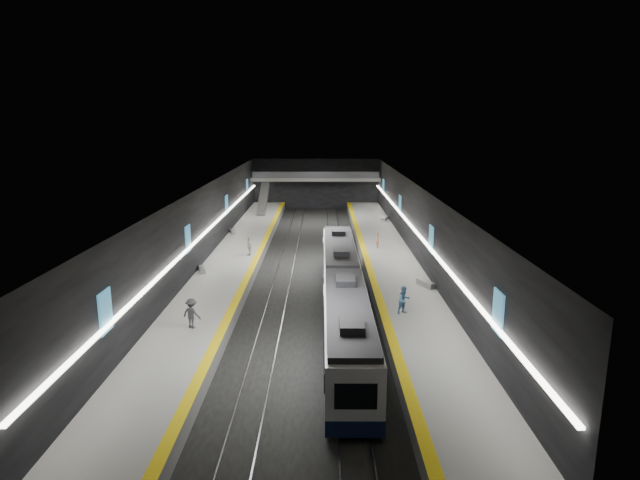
{
  "coord_description": "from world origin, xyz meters",
  "views": [
    {
      "loc": [
        1.06,
        -50.49,
        13.94
      ],
      "look_at": [
        0.82,
        1.85,
        2.2
      ],
      "focal_mm": 30.0,
      "sensor_mm": 36.0,
      "label": 1
    }
  ],
  "objects_px": {
    "passenger_left_a": "(249,246)",
    "passenger_left_b": "(192,314)",
    "bench_left_near": "(202,269)",
    "bench_left_far": "(232,232)",
    "bench_right_near": "(426,284)",
    "passenger_right_a": "(378,241)",
    "passenger_right_b": "(404,300)",
    "train": "(343,291)",
    "bench_right_far": "(385,219)",
    "escalator": "(263,199)"
  },
  "relations": [
    {
      "from": "bench_left_far",
      "to": "passenger_right_a",
      "type": "xyz_separation_m",
      "value": [
        16.29,
        -7.18,
        0.58
      ]
    },
    {
      "from": "train",
      "to": "bench_left_near",
      "type": "xyz_separation_m",
      "value": [
        -12.0,
        9.0,
        -0.98
      ]
    },
    {
      "from": "passenger_left_a",
      "to": "passenger_left_b",
      "type": "relative_size",
      "value": 0.93
    },
    {
      "from": "bench_left_near",
      "to": "bench_right_near",
      "type": "relative_size",
      "value": 0.9
    },
    {
      "from": "train",
      "to": "bench_left_near",
      "type": "relative_size",
      "value": 17.27
    },
    {
      "from": "bench_left_near",
      "to": "passenger_left_b",
      "type": "height_order",
      "value": "passenger_left_b"
    },
    {
      "from": "passenger_left_a",
      "to": "passenger_right_b",
      "type": "bearing_deg",
      "value": 48.39
    },
    {
      "from": "bench_right_near",
      "to": "passenger_right_a",
      "type": "bearing_deg",
      "value": 76.34
    },
    {
      "from": "train",
      "to": "bench_right_far",
      "type": "relative_size",
      "value": 15.0
    },
    {
      "from": "escalator",
      "to": "bench_left_far",
      "type": "xyz_separation_m",
      "value": [
        -2.0,
        -15.42,
        -1.69
      ]
    },
    {
      "from": "passenger_left_b",
      "to": "bench_left_far",
      "type": "bearing_deg",
      "value": -62.62
    },
    {
      "from": "bench_right_near",
      "to": "passenger_left_a",
      "type": "distance_m",
      "value": 18.38
    },
    {
      "from": "train",
      "to": "bench_right_far",
      "type": "xyz_separation_m",
      "value": [
        6.84,
        33.67,
        -0.95
      ]
    },
    {
      "from": "bench_right_far",
      "to": "passenger_left_a",
      "type": "height_order",
      "value": "passenger_left_a"
    },
    {
      "from": "bench_right_near",
      "to": "bench_left_near",
      "type": "bearing_deg",
      "value": 142.95
    },
    {
      "from": "bench_left_near",
      "to": "bench_right_far",
      "type": "distance_m",
      "value": 31.04
    },
    {
      "from": "passenger_left_a",
      "to": "passenger_left_b",
      "type": "bearing_deg",
      "value": 6.55
    },
    {
      "from": "bench_right_near",
      "to": "passenger_right_b",
      "type": "relative_size",
      "value": 1.0
    },
    {
      "from": "train",
      "to": "escalator",
      "type": "bearing_deg",
      "value": 103.85
    },
    {
      "from": "bench_left_far",
      "to": "passenger_left_a",
      "type": "height_order",
      "value": "passenger_left_a"
    },
    {
      "from": "bench_left_far",
      "to": "passenger_right_b",
      "type": "xyz_separation_m",
      "value": [
        16.14,
        -26.41,
        0.75
      ]
    },
    {
      "from": "escalator",
      "to": "passenger_right_a",
      "type": "xyz_separation_m",
      "value": [
        14.29,
        -22.6,
        -1.11
      ]
    },
    {
      "from": "escalator",
      "to": "bench_left_near",
      "type": "distance_m",
      "value": 31.67
    },
    {
      "from": "bench_right_far",
      "to": "bench_left_near",
      "type": "bearing_deg",
      "value": -109.24
    },
    {
      "from": "passenger_right_b",
      "to": "bench_right_far",
      "type": "bearing_deg",
      "value": 55.91
    },
    {
      "from": "passenger_right_a",
      "to": "passenger_left_b",
      "type": "height_order",
      "value": "passenger_left_b"
    },
    {
      "from": "bench_left_near",
      "to": "bench_right_near",
      "type": "distance_m",
      "value": 19.27
    },
    {
      "from": "train",
      "to": "escalator",
      "type": "height_order",
      "value": "escalator"
    },
    {
      "from": "bench_left_near",
      "to": "bench_right_near",
      "type": "bearing_deg",
      "value": -30.34
    },
    {
      "from": "train",
      "to": "bench_left_far",
      "type": "distance_m",
      "value": 27.87
    },
    {
      "from": "bench_right_near",
      "to": "passenger_left_b",
      "type": "height_order",
      "value": "passenger_left_b"
    },
    {
      "from": "train",
      "to": "passenger_right_a",
      "type": "relative_size",
      "value": 19.11
    },
    {
      "from": "bench_left_far",
      "to": "bench_right_near",
      "type": "bearing_deg",
      "value": -68.0
    },
    {
      "from": "bench_left_far",
      "to": "passenger_left_a",
      "type": "xyz_separation_m",
      "value": [
        3.41,
        -10.32,
        0.69
      ]
    },
    {
      "from": "bench_left_near",
      "to": "passenger_right_b",
      "type": "height_order",
      "value": "passenger_right_b"
    },
    {
      "from": "bench_left_far",
      "to": "bench_right_far",
      "type": "relative_size",
      "value": 0.86
    },
    {
      "from": "bench_right_far",
      "to": "passenger_left_b",
      "type": "xyz_separation_m",
      "value": [
        -16.58,
        -37.63,
        0.73
      ]
    },
    {
      "from": "bench_left_far",
      "to": "passenger_right_a",
      "type": "distance_m",
      "value": 17.81
    },
    {
      "from": "passenger_right_a",
      "to": "passenger_left_a",
      "type": "relative_size",
      "value": 0.87
    },
    {
      "from": "passenger_left_a",
      "to": "escalator",
      "type": "bearing_deg",
      "value": -166.83
    },
    {
      "from": "train",
      "to": "bench_right_near",
      "type": "height_order",
      "value": "train"
    },
    {
      "from": "passenger_right_b",
      "to": "passenger_left_b",
      "type": "height_order",
      "value": "passenger_left_b"
    },
    {
      "from": "escalator",
      "to": "passenger_right_b",
      "type": "relative_size",
      "value": 4.15
    },
    {
      "from": "bench_left_near",
      "to": "passenger_right_a",
      "type": "relative_size",
      "value": 1.11
    },
    {
      "from": "escalator",
      "to": "passenger_right_a",
      "type": "bearing_deg",
      "value": -57.69
    },
    {
      "from": "bench_right_far",
      "to": "passenger_left_a",
      "type": "distance_m",
      "value": 24.37
    },
    {
      "from": "passenger_right_a",
      "to": "passenger_right_b",
      "type": "relative_size",
      "value": 0.82
    },
    {
      "from": "bench_left_near",
      "to": "passenger_right_b",
      "type": "bearing_deg",
      "value": -50.29
    },
    {
      "from": "train",
      "to": "bench_left_near",
      "type": "bearing_deg",
      "value": 143.14
    },
    {
      "from": "escalator",
      "to": "bench_right_near",
      "type": "height_order",
      "value": "escalator"
    }
  ]
}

